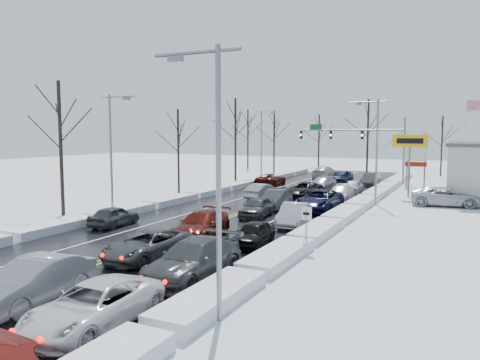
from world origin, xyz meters
The scene contains 43 objects.
ground centered at (0.00, 0.00, 0.00)m, with size 160.00×160.00×0.00m, color silver.
road_surface centered at (0.00, 2.00, 0.01)m, with size 14.00×84.00×0.01m, color black.
snow_bank_left centered at (-7.60, 2.00, 0.00)m, with size 1.76×72.00×0.57m, color white.
snow_bank_right centered at (7.60, 2.00, 0.00)m, with size 1.76×72.00×0.57m, color white.
traffic_signal_mast centered at (3.45, 27.99, 5.48)m, with size 13.28×0.39×8.00m.
tires_plus_sign centered at (10.50, 15.99, 4.99)m, with size 3.20×0.34×6.00m.
used_vehicles_sign centered at (10.50, 22.00, 3.32)m, with size 2.20×0.22×4.65m.
speed_limit_sign centered at (8.20, -8.00, 1.63)m, with size 0.55×0.09×2.35m.
flagpole centered at (15.17, 30.00, 5.93)m, with size 1.87×1.20×10.00m.
streetlight_se centered at (8.30, -18.00, 5.31)m, with size 3.20×0.25×9.00m.
streetlight_ne centered at (8.30, 10.00, 5.31)m, with size 3.20×0.25×9.00m.
streetlight_sw centered at (-8.30, -4.00, 5.31)m, with size 3.20×0.25×9.00m.
streetlight_nw centered at (-8.30, 24.00, 5.31)m, with size 3.20×0.25×9.00m.
tree_left_b centered at (-11.50, -6.00, 6.99)m, with size 4.00×4.00×10.00m.
tree_left_c centered at (-10.50, 8.00, 5.94)m, with size 3.40×3.40×8.50m.
tree_left_d centered at (-11.20, 22.00, 7.33)m, with size 4.20×4.20×10.50m.
tree_left_e centered at (-10.80, 34.00, 6.64)m, with size 3.80×3.80×9.50m.
tree_far_a centered at (-18.00, 40.00, 6.99)m, with size 4.00×4.00×10.00m.
tree_far_b centered at (-6.00, 41.00, 6.29)m, with size 3.60×3.60×9.00m.
tree_far_c centered at (2.00, 39.00, 7.68)m, with size 4.40×4.40×11.00m.
tree_far_d centered at (12.00, 40.50, 5.94)m, with size 3.40×3.40×8.50m.
queued_car_1 centered at (1.68, -19.62, 0.00)m, with size 1.74×4.99×1.64m, color #919398.
queued_car_2 centered at (1.69, -12.97, 0.00)m, with size 2.36×5.12×1.42m, color #3D4042.
queued_car_3 centered at (1.62, -7.74, 0.00)m, with size 2.17×5.33×1.55m, color #491009.
queued_car_4 centered at (1.79, -0.11, 0.00)m, with size 1.74×4.32×1.47m, color #393B3D.
queued_car_5 centered at (1.56, 4.12, 0.00)m, with size 1.60×4.60×1.52m, color #404346.
queued_car_6 centered at (1.58, 11.02, 0.00)m, with size 2.50×5.42×1.51m, color black.
queued_car_7 centered at (1.65, 17.03, 0.00)m, with size 2.05×5.05×1.46m, color #989A9F.
queued_car_8 centered at (1.87, 24.33, 0.00)m, with size 2.02×5.02×1.71m, color black.
queued_car_10 centered at (5.15, -20.25, 0.00)m, with size 2.36×5.13×1.43m, color white.
queued_car_11 centered at (5.34, -14.56, 0.00)m, with size 2.31×5.68×1.65m, color #3B3D3F.
queued_car_12 centered at (5.21, -8.12, 0.00)m, with size 1.57×3.91×1.33m, color black.
queued_car_13 centered at (5.37, -2.00, 0.00)m, with size 1.60×4.58×1.51m, color #B0B3B9.
queued_car_14 centered at (5.10, 4.58, 0.00)m, with size 2.77×6.01×1.67m, color black.
queued_car_15 centered at (5.25, 10.77, 0.00)m, with size 1.96×4.81×1.40m, color silver.
queued_car_16 centered at (5.05, 16.70, 0.00)m, with size 1.58×3.93×1.34m, color #B8B8BA.
queued_car_17 centered at (5.35, 24.46, 0.00)m, with size 1.56×4.48×1.48m, color #3F4244.
oncoming_car_0 centered at (-1.58, 8.56, 0.00)m, with size 1.54×4.42×1.46m, color #9EA0A5.
oncoming_car_1 centered at (-5.18, 19.32, 0.00)m, with size 2.32×5.04×1.40m, color #460C09.
oncoming_car_2 centered at (-1.91, 30.53, 0.00)m, with size 2.28×5.61×1.63m, color #B9B9BB.
oncoming_car_3 centered at (-5.36, -7.38, 0.00)m, with size 1.62×4.03×1.37m, color #3E4143.
parked_car_0 centered at (14.10, 11.67, 0.00)m, with size 2.64×5.73×1.59m, color silver.
parked_car_2 centered at (15.06, 20.96, 0.00)m, with size 1.98×4.93×1.68m, color #404345.
Camera 1 is at (15.79, -31.15, 6.26)m, focal length 35.00 mm.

